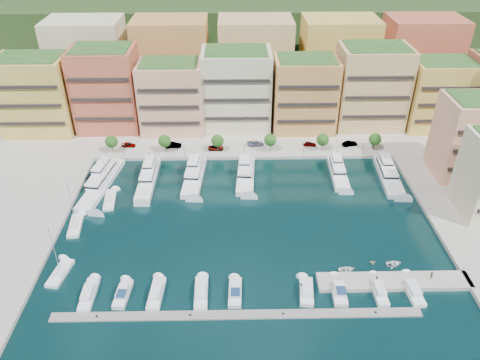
% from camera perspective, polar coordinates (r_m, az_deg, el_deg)
% --- Properties ---
extents(ground, '(400.00, 400.00, 0.00)m').
position_cam_1_polar(ground, '(116.41, 0.89, -4.96)').
color(ground, black).
rests_on(ground, ground).
extents(north_quay, '(220.00, 64.00, 2.00)m').
position_cam_1_polar(north_quay, '(169.76, 0.22, 7.92)').
color(north_quay, '#9E998E').
rests_on(north_quay, ground).
extents(hillside, '(240.00, 40.00, 58.00)m').
position_cam_1_polar(hillside, '(214.28, -0.07, 13.30)').
color(hillside, '#1E3616').
rests_on(hillside, ground).
extents(south_pontoon, '(72.00, 2.20, 0.35)m').
position_cam_1_polar(south_pontoon, '(94.40, -0.40, -16.18)').
color(south_pontoon, gray).
rests_on(south_pontoon, ground).
extents(finger_pier, '(32.00, 5.00, 2.00)m').
position_cam_1_polar(finger_pier, '(105.33, 18.21, -11.86)').
color(finger_pier, '#9E998E').
rests_on(finger_pier, ground).
extents(apartment_0, '(22.00, 16.50, 24.80)m').
position_cam_1_polar(apartment_0, '(165.63, -23.50, 9.54)').
color(apartment_0, '#E9BF55').
rests_on(apartment_0, north_quay).
extents(apartment_1, '(20.00, 16.50, 26.80)m').
position_cam_1_polar(apartment_1, '(160.09, -15.93, 10.65)').
color(apartment_1, '#B4503C').
rests_on(apartment_1, north_quay).
extents(apartment_2, '(20.00, 15.50, 22.80)m').
position_cam_1_polar(apartment_2, '(155.01, -8.34, 10.05)').
color(apartment_2, '#F2AE87').
rests_on(apartment_2, north_quay).
extents(apartment_3, '(22.00, 16.50, 25.80)m').
position_cam_1_polar(apartment_3, '(155.08, -0.44, 11.00)').
color(apartment_3, beige).
rests_on(apartment_3, north_quay).
extents(apartment_4, '(20.00, 15.50, 23.80)m').
position_cam_1_polar(apartment_4, '(155.38, 7.84, 10.34)').
color(apartment_4, tan).
rests_on(apartment_4, north_quay).
extents(apartment_5, '(22.00, 16.50, 26.80)m').
position_cam_1_polar(apartment_5, '(161.44, 15.67, 10.88)').
color(apartment_5, tan).
rests_on(apartment_5, north_quay).
extents(apartment_6, '(20.00, 15.50, 22.80)m').
position_cam_1_polar(apartment_6, '(167.96, 23.05, 9.57)').
color(apartment_6, '#E9BF55').
rests_on(apartment_6, north_quay).
extents(apartment_east_a, '(18.00, 14.50, 22.80)m').
position_cam_1_polar(apartment_east_a, '(142.54, 26.51, 4.71)').
color(apartment_east_a, '#F2AE87').
rests_on(apartment_east_a, east_quay).
extents(backblock_0, '(26.00, 18.00, 30.00)m').
position_cam_1_polar(backblock_0, '(182.42, -17.93, 13.56)').
color(backblock_0, beige).
rests_on(backblock_0, north_quay).
extents(backblock_1, '(26.00, 18.00, 30.00)m').
position_cam_1_polar(backblock_1, '(176.32, -8.27, 14.14)').
color(backblock_1, tan).
rests_on(backblock_1, north_quay).
extents(backblock_2, '(26.00, 18.00, 30.00)m').
position_cam_1_polar(backblock_2, '(175.22, 1.83, 14.34)').
color(backblock_2, tan).
rests_on(backblock_2, north_quay).
extents(backblock_3, '(26.00, 18.00, 30.00)m').
position_cam_1_polar(backblock_3, '(179.20, 11.75, 14.11)').
color(backblock_3, '#E9BF55').
rests_on(backblock_3, north_quay).
extents(backblock_4, '(26.00, 18.00, 30.00)m').
position_cam_1_polar(backblock_4, '(187.95, 20.97, 13.54)').
color(backblock_4, '#B4503C').
rests_on(backblock_4, north_quay).
extents(tree_0, '(3.80, 3.80, 5.65)m').
position_cam_1_polar(tree_0, '(146.66, -15.40, 4.53)').
color(tree_0, '#473323').
rests_on(tree_0, north_quay).
extents(tree_1, '(3.80, 3.80, 5.65)m').
position_cam_1_polar(tree_1, '(143.52, -9.18, 4.70)').
color(tree_1, '#473323').
rests_on(tree_1, north_quay).
extents(tree_2, '(3.80, 3.80, 5.65)m').
position_cam_1_polar(tree_2, '(142.13, -2.76, 4.81)').
color(tree_2, '#473323').
rests_on(tree_2, north_quay).
extents(tree_3, '(3.80, 3.80, 5.65)m').
position_cam_1_polar(tree_3, '(142.53, 3.70, 4.86)').
color(tree_3, '#473323').
rests_on(tree_3, north_quay).
extents(tree_4, '(3.80, 3.80, 5.65)m').
position_cam_1_polar(tree_4, '(144.70, 10.05, 4.86)').
color(tree_4, '#473323').
rests_on(tree_4, north_quay).
extents(tree_5, '(3.80, 3.80, 5.65)m').
position_cam_1_polar(tree_5, '(148.58, 16.14, 4.79)').
color(tree_5, '#473323').
rests_on(tree_5, north_quay).
extents(lamppost_0, '(0.30, 0.30, 4.20)m').
position_cam_1_polar(lamppost_0, '(144.17, -13.99, 3.83)').
color(lamppost_0, black).
rests_on(lamppost_0, north_quay).
extents(lamppost_1, '(0.30, 0.30, 4.20)m').
position_cam_1_polar(lamppost_1, '(141.21, -6.84, 3.98)').
color(lamppost_1, black).
rests_on(lamppost_1, north_quay).
extents(lamppost_2, '(0.30, 0.30, 4.20)m').
position_cam_1_polar(lamppost_2, '(140.51, 0.50, 4.08)').
color(lamppost_2, black).
rests_on(lamppost_2, north_quay).
extents(lamppost_3, '(0.30, 0.30, 4.20)m').
position_cam_1_polar(lamppost_3, '(142.11, 7.79, 4.11)').
color(lamppost_3, black).
rests_on(lamppost_3, north_quay).
extents(lamppost_4, '(0.30, 0.30, 4.20)m').
position_cam_1_polar(lamppost_4, '(145.92, 14.81, 4.07)').
color(lamppost_4, black).
rests_on(lamppost_4, north_quay).
extents(yacht_0, '(8.28, 26.12, 7.30)m').
position_cam_1_polar(yacht_0, '(134.68, -16.46, -0.07)').
color(yacht_0, white).
rests_on(yacht_0, ground).
extents(yacht_1, '(4.50, 21.59, 7.30)m').
position_cam_1_polar(yacht_1, '(133.49, -11.11, 0.37)').
color(yacht_1, white).
rests_on(yacht_1, ground).
extents(yacht_2, '(6.23, 20.12, 7.30)m').
position_cam_1_polar(yacht_2, '(132.48, -5.58, 0.67)').
color(yacht_2, white).
rests_on(yacht_2, ground).
extents(yacht_3, '(5.93, 19.05, 7.30)m').
position_cam_1_polar(yacht_3, '(132.50, 0.69, 0.85)').
color(yacht_3, white).
rests_on(yacht_3, ground).
extents(yacht_5, '(4.84, 17.34, 7.30)m').
position_cam_1_polar(yacht_5, '(136.44, 11.83, 1.10)').
color(yacht_5, white).
rests_on(yacht_5, ground).
extents(yacht_6, '(6.26, 21.01, 7.30)m').
position_cam_1_polar(yacht_6, '(138.88, 17.60, 0.78)').
color(yacht_6, white).
rests_on(yacht_6, ground).
extents(cruiser_0, '(2.56, 8.86, 2.55)m').
position_cam_1_polar(cruiser_0, '(101.96, -17.96, -13.17)').
color(cruiser_0, white).
rests_on(cruiser_0, ground).
extents(cruiser_1, '(3.10, 7.69, 2.66)m').
position_cam_1_polar(cruiser_1, '(100.18, -14.10, -13.35)').
color(cruiser_1, white).
rests_on(cruiser_1, ground).
extents(cruiser_2, '(3.11, 8.79, 2.55)m').
position_cam_1_polar(cruiser_2, '(98.90, -10.17, -13.50)').
color(cruiser_2, white).
rests_on(cruiser_2, ground).
extents(cruiser_3, '(2.80, 8.84, 2.55)m').
position_cam_1_polar(cruiser_3, '(97.87, -4.76, -13.59)').
color(cruiser_3, white).
rests_on(cruiser_3, ground).
extents(cruiser_4, '(2.89, 7.78, 2.66)m').
position_cam_1_polar(cruiser_4, '(97.63, -0.60, -13.57)').
color(cruiser_4, white).
rests_on(cruiser_4, ground).
extents(cruiser_6, '(3.51, 7.81, 2.55)m').
position_cam_1_polar(cruiser_6, '(98.78, 8.11, -13.33)').
color(cruiser_6, white).
rests_on(cruiser_6, ground).
extents(cruiser_7, '(3.05, 7.95, 2.66)m').
position_cam_1_polar(cruiser_7, '(99.95, 11.94, -13.12)').
color(cruiser_7, white).
rests_on(cruiser_7, ground).
extents(cruiser_8, '(2.37, 8.43, 2.55)m').
position_cam_1_polar(cruiser_8, '(102.04, 16.54, -12.81)').
color(cruiser_8, white).
rests_on(cruiser_8, ground).
extents(cruiser_9, '(3.06, 8.94, 2.55)m').
position_cam_1_polar(cruiser_9, '(104.25, 20.25, -12.50)').
color(cruiser_9, white).
rests_on(cruiser_9, ground).
extents(sailboat_2, '(3.73, 9.39, 13.20)m').
position_cam_1_polar(sailboat_2, '(127.55, -15.58, -2.40)').
color(sailboat_2, white).
rests_on(sailboat_2, ground).
extents(sailboat_1, '(3.84, 9.32, 13.20)m').
position_cam_1_polar(sailboat_1, '(121.00, -19.41, -5.31)').
color(sailboat_1, white).
rests_on(sailboat_1, ground).
extents(sailboat_0, '(4.11, 8.68, 13.20)m').
position_cam_1_polar(sailboat_0, '(108.87, -21.08, -10.60)').
color(sailboat_0, white).
rests_on(sailboat_0, ground).
extents(tender_2, '(3.91, 3.08, 0.73)m').
position_cam_1_polar(tender_2, '(109.35, 18.24, -9.66)').
color(tender_2, white).
rests_on(tender_2, ground).
extents(tender_1, '(1.53, 1.36, 0.74)m').
position_cam_1_polar(tender_1, '(108.44, 15.86, -9.57)').
color(tender_1, beige).
rests_on(tender_1, ground).
extents(tender_0, '(4.03, 3.20, 0.75)m').
position_cam_1_polar(tender_0, '(105.20, 12.88, -10.60)').
color(tender_0, silver).
rests_on(tender_0, ground).
extents(car_0, '(4.40, 2.09, 1.45)m').
position_cam_1_polar(car_0, '(150.21, -13.43, 4.22)').
color(car_0, gray).
rests_on(car_0, north_quay).
extents(car_1, '(5.13, 1.91, 1.67)m').
position_cam_1_polar(car_1, '(147.15, -8.16, 4.25)').
color(car_1, gray).
rests_on(car_1, north_quay).
extents(car_2, '(4.85, 2.30, 1.34)m').
position_cam_1_polar(car_2, '(144.64, -2.96, 3.95)').
color(car_2, gray).
rests_on(car_2, north_quay).
extents(car_3, '(5.40, 2.72, 1.50)m').
position_cam_1_polar(car_3, '(146.94, 1.89, 4.50)').
color(car_3, gray).
rests_on(car_3, north_quay).
extents(car_4, '(4.18, 2.09, 1.37)m').
position_cam_1_polar(car_4, '(148.26, 8.49, 4.38)').
color(car_4, gray).
rests_on(car_4, north_quay).
extents(car_5, '(5.02, 2.93, 1.56)m').
position_cam_1_polar(car_5, '(150.53, 13.23, 4.34)').
color(car_5, gray).
rests_on(car_5, north_quay).
extents(person_0, '(0.71, 0.78, 1.79)m').
position_cam_1_polar(person_0, '(102.48, 16.33, -11.47)').
color(person_0, '#223044').
rests_on(person_0, finger_pier).
extents(person_1, '(1.08, 1.07, 1.76)m').
position_cam_1_polar(person_1, '(106.98, 22.26, -10.67)').
color(person_1, brown).
rests_on(person_1, finger_pier).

